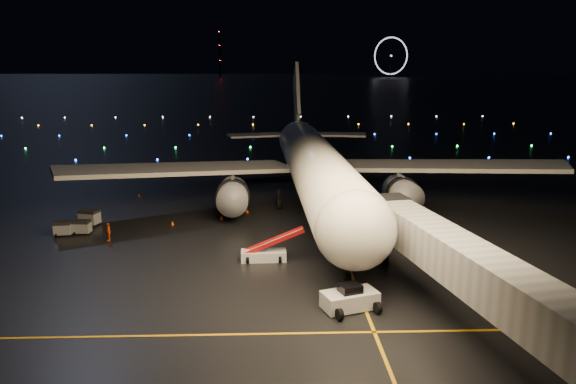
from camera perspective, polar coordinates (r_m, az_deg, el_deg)
name	(u,v)px	position (r m, az deg, el deg)	size (l,w,h in m)	color
ground	(260,94)	(346.07, -2.86, 9.90)	(2000.00, 2000.00, 0.00)	black
lane_centre	(333,229)	(63.65, 4.62, -3.74)	(0.25, 80.00, 0.02)	#DB9C0B
lane_cross	(128,336)	(41.12, -15.98, -13.90)	(60.00, 0.25, 0.02)	#DB9C0B
airliner	(313,135)	(73.25, 2.53, 5.84)	(64.94, 61.69, 18.40)	silver
pushback_tug	(350,297)	(43.45, 6.30, -10.53)	(4.14, 2.17, 1.97)	silver
belt_loader	(264,245)	(53.14, -2.50, -5.41)	(6.23, 1.70, 3.02)	silver
crew_c	(109,232)	(62.00, -17.77, -3.86)	(1.14, 0.47, 1.94)	#E55814
safety_cone_0	(221,217)	(67.65, -6.78, -2.57)	(0.43, 0.43, 0.49)	#FE4700
safety_cone_1	(247,211)	(70.17, -4.18, -1.94)	(0.44, 0.44, 0.50)	#FE4700
safety_cone_2	(172,223)	(66.34, -11.66, -3.07)	(0.42, 0.42, 0.48)	#FE4700
safety_cone_3	(139,195)	(81.08, -14.91, -0.32)	(0.44, 0.44, 0.50)	#FE4700
ferris_wheel	(391,57)	(783.23, 10.42, 13.30)	(50.00, 4.00, 52.00)	black
radio_mast	(220,53)	(788.34, -6.95, 13.85)	(1.80, 1.80, 64.00)	black
taxiway_lights	(251,132)	(152.70, -3.82, 6.12)	(164.00, 92.00, 0.36)	black
baggage_cart_0	(82,227)	(65.42, -20.19, -3.38)	(1.76, 1.23, 1.50)	gray
baggage_cart_1	(90,218)	(68.64, -19.51, -2.46)	(2.09, 1.46, 1.78)	gray
baggage_cart_2	(63,229)	(65.58, -21.89, -3.46)	(1.81, 1.27, 1.54)	gray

